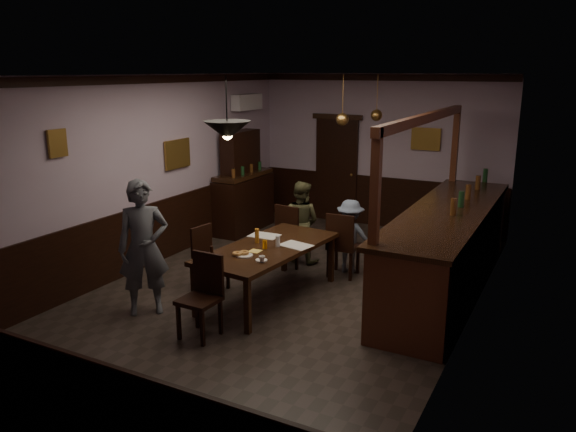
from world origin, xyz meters
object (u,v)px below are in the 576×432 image
Objects in this scene: chair_far_left at (291,233)px; person_standing at (144,248)px; bar_counter at (447,248)px; pendant_iron at (227,130)px; dining_table at (268,251)px; person_seated_left at (301,222)px; pendant_brass_far at (376,115)px; chair_far_right at (342,242)px; person_seated_right at (350,236)px; chair_side at (207,255)px; soda_can at (265,244)px; chair_near at (203,291)px; coffee_cup at (262,259)px; pendant_brass_mid at (342,120)px; sideboard at (243,191)px.

person_standing is at bearing 78.99° from chair_far_left.
bar_counter is 6.08× the size of pendant_iron.
person_seated_left reaches higher than dining_table.
pendant_brass_far is at bearing 135.21° from bar_counter.
dining_table is 1.36m from chair_far_right.
bar_counter reaches higher than person_seated_right.
chair_side is 1.14× the size of pendant_brass_far.
chair_far_left is 8.45× the size of soda_can.
chair_far_right is 2.96m from person_standing.
dining_table is at bearing 85.86° from chair_near.
chair_near is 0.84m from coffee_cup.
dining_table is 2.26× the size of chair_far_left.
person_seated_left reaches higher than chair_far_right.
person_seated_left reaches higher than coffee_cup.
chair_far_left is at bearing 103.62° from soda_can.
person_seated_right is (0.73, 2.81, 0.03)m from chair_near.
chair_side is at bearing 37.38° from person_seated_right.
person_standing reaches higher than chair_near.
chair_far_left is at bearing 96.78° from pendant_iron.
chair_near is 1.22× the size of pendant_brass_far.
soda_can is 0.15× the size of pendant_brass_mid.
pendant_brass_mid reaches higher than chair_far_left.
chair_far_left is at bearing -176.51° from bar_counter.
chair_near is (0.19, -2.62, -0.01)m from chair_far_left.
chair_side is 1.34m from coffee_cup.
person_seated_right is (1.77, 2.64, -0.30)m from person_standing.
chair_side is 3.09m from sideboard.
chair_far_right is at bearing 158.91° from person_seated_left.
person_seated_left is (-0.16, 2.90, 0.13)m from chair_near.
person_standing is at bearing -76.20° from sideboard.
pendant_iron is (0.06, 0.52, 1.84)m from chair_near.
person_seated_right is (0.60, 1.50, -0.11)m from dining_table.
soda_can is at bearing -94.56° from pendant_brass_mid.
pendant_brass_mid is at bearing 85.44° from soda_can.
bar_counter reaches higher than person_standing.
chair_far_left is at bearing 3.02° from person_seated_right.
bar_counter reaches higher than chair_side.
dining_table is at bearing 98.21° from soda_can.
chair_side is 0.21× the size of bar_counter.
dining_table is at bearing -52.24° from sideboard.
chair_side is (-0.94, -0.11, -0.18)m from dining_table.
chair_far_right is 1.38× the size of pendant_iron.
chair_far_left is 1.25× the size of pendant_brass_far.
bar_counter is 5.48× the size of pendant_brass_mid.
pendant_iron reaches higher than sideboard.
pendant_iron is at bearing 64.76° from person_seated_right.
bar_counter is at bearing 54.30° from coffee_cup.
pendant_brass_far reaches higher than chair_near.
pendant_brass_mid is (1.13, 2.18, 1.79)m from chair_side.
chair_far_left is 0.95m from person_seated_right.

